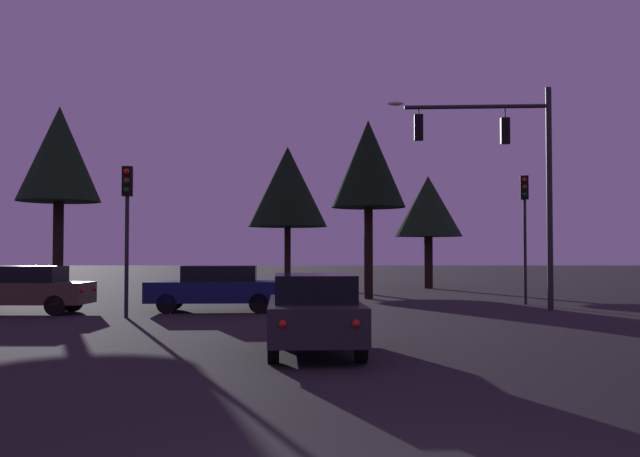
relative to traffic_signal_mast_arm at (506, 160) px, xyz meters
The scene contains 11 objects.
ground_plane 9.11m from the traffic_signal_mast_arm, 138.85° to the left, with size 168.00×168.00×0.00m, color black.
traffic_signal_mast_arm is the anchor object (origin of this frame).
traffic_light_corner_left 12.71m from the traffic_signal_mast_arm, 165.79° to the right, with size 0.32×0.36×4.55m.
traffic_light_corner_right 3.36m from the traffic_signal_mast_arm, 62.57° to the left, with size 0.35×0.38×4.86m.
car_nearside_lane 13.15m from the traffic_signal_mast_arm, 121.27° to the right, with size 1.98×4.40×1.52m.
car_crossing_left 10.77m from the traffic_signal_mast_arm, behind, with size 4.61×2.09×1.52m.
car_crossing_right 16.65m from the traffic_signal_mast_arm, behind, with size 4.58×1.76×1.52m.
tree_behind_sign 7.36m from the traffic_signal_mast_arm, 126.61° to the left, with size 3.15×3.15×7.61m.
tree_left_far 14.88m from the traffic_signal_mast_arm, 92.10° to the left, with size 3.70×3.70×6.17m.
tree_center_horizon 20.06m from the traffic_signal_mast_arm, 156.50° to the left, with size 3.73×3.73×8.66m.
tree_right_cluster 22.00m from the traffic_signal_mast_arm, 112.90° to the left, with size 4.94×4.94×8.61m.
Camera 1 is at (-0.56, -5.12, 1.93)m, focal length 40.48 mm.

